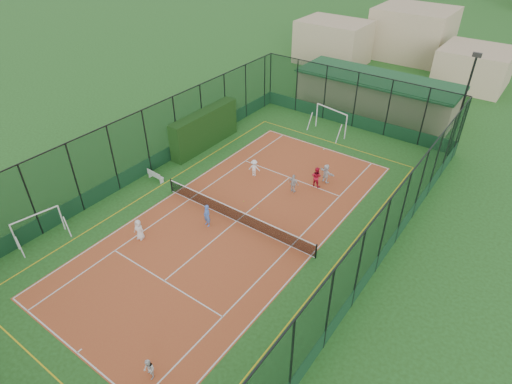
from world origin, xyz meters
TOP-DOWN VIEW (x-y plane):
  - ground at (0.00, 0.00)m, footprint 300.00×300.00m
  - court_slab at (0.00, 0.00)m, footprint 11.17×23.97m
  - tennis_net at (0.00, 0.00)m, footprint 11.67×0.12m
  - perimeter_fence at (0.00, 0.00)m, footprint 18.12×34.12m
  - floodlight_ne at (8.60, 16.60)m, footprint 0.60×0.26m
  - clubhouse at (0.00, 22.00)m, footprint 15.20×7.20m
  - hedge_left at (-8.30, 6.46)m, footprint 1.06×7.05m
  - white_bench at (-7.80, 0.38)m, footprint 1.47×0.49m
  - futsal_goal_near at (-8.54, -8.28)m, footprint 2.95×1.40m
  - futsal_goal_far at (-1.06, 14.74)m, footprint 3.53×1.70m
  - child_near_left at (-3.72, -4.75)m, footprint 0.75×0.56m
  - child_near_mid at (-1.25, -1.39)m, footprint 0.62×0.48m
  - child_near_right at (3.64, -10.73)m, footprint 0.68×0.62m
  - child_far_left at (-2.30, 5.09)m, footprint 0.97×0.75m
  - child_far_right at (1.19, 4.96)m, footprint 0.84×0.39m
  - child_far_back at (2.42, 7.43)m, footprint 1.41×0.81m
  - coach at (2.10, 6.57)m, footprint 0.76×0.60m
  - tennis_balls at (-0.32, 1.61)m, footprint 1.31×1.04m

SIDE VIEW (x-z plane):
  - ground at x=0.00m, z-range 0.00..0.00m
  - court_slab at x=0.00m, z-range 0.00..0.01m
  - tennis_balls at x=-0.32m, z-range 0.01..0.08m
  - white_bench at x=-7.80m, z-range 0.00..0.81m
  - tennis_net at x=0.00m, z-range 0.00..1.06m
  - child_near_right at x=3.64m, z-range 0.01..1.14m
  - child_far_left at x=-2.30m, z-range 0.01..1.33m
  - child_near_left at x=-3.72m, z-range 0.01..1.40m
  - child_far_right at x=1.19m, z-range 0.01..1.40m
  - child_far_back at x=2.42m, z-range 0.01..1.46m
  - child_near_mid at x=-1.25m, z-range 0.01..1.54m
  - coach at x=2.10m, z-range 0.01..1.54m
  - futsal_goal_near at x=-8.54m, z-range 0.00..1.83m
  - futsal_goal_far at x=-1.06m, z-range 0.00..2.19m
  - hedge_left at x=-8.30m, z-range 0.00..3.09m
  - clubhouse at x=0.00m, z-range 0.00..3.15m
  - perimeter_fence at x=0.00m, z-range 0.00..5.00m
  - floodlight_ne at x=8.60m, z-range 0.00..8.25m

